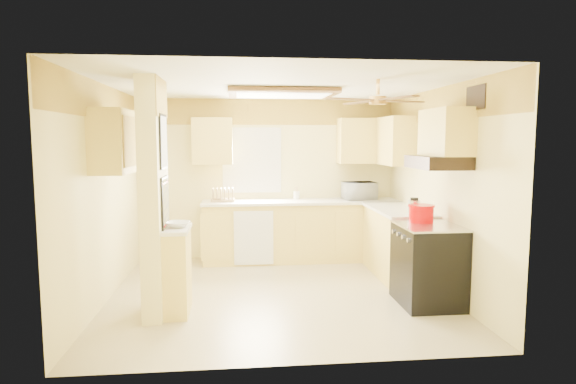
{
  "coord_description": "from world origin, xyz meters",
  "views": [
    {
      "loc": [
        -0.46,
        -5.69,
        1.87
      ],
      "look_at": [
        0.16,
        0.35,
        1.21
      ],
      "focal_mm": 30.0,
      "sensor_mm": 36.0,
      "label": 1
    }
  ],
  "objects": [
    {
      "name": "partition_column",
      "position": [
        -1.35,
        -0.55,
        1.25
      ],
      "size": [
        0.2,
        0.7,
        2.5
      ],
      "primitive_type": "cube",
      "color": "#FAEB99",
      "rests_on": "floor"
    },
    {
      "name": "poster_nashville",
      "position": [
        -1.24,
        -0.55,
        1.2
      ],
      "size": [
        0.02,
        0.42,
        0.57
      ],
      "color": "black",
      "rests_on": "partition_column"
    },
    {
      "name": "stove",
      "position": [
        1.67,
        -0.55,
        0.46
      ],
      "size": [
        0.68,
        0.77,
        0.92
      ],
      "color": "black",
      "rests_on": "floor"
    },
    {
      "name": "ledge_top",
      "position": [
        -1.13,
        -0.55,
        0.92
      ],
      "size": [
        0.28,
        0.58,
        0.04
      ],
      "primitive_type": "cube",
      "color": "white",
      "rests_on": "partition_ledge"
    },
    {
      "name": "kettle",
      "position": [
        1.68,
        -0.05,
        1.04
      ],
      "size": [
        0.15,
        0.15,
        0.22
      ],
      "color": "silver",
      "rests_on": "countertop_right"
    },
    {
      "name": "countertop_right",
      "position": [
        1.69,
        0.6,
        0.92
      ],
      "size": [
        0.64,
        1.44,
        0.04
      ],
      "primitive_type": "cube",
      "color": "white",
      "rests_on": "lower_cabinets_right"
    },
    {
      "name": "utensil_crock",
      "position": [
        0.44,
        1.75,
        1.0
      ],
      "size": [
        0.1,
        0.1,
        0.19
      ],
      "color": "white",
      "rests_on": "countertop_back"
    },
    {
      "name": "window",
      "position": [
        -0.25,
        1.89,
        1.55
      ],
      "size": [
        0.92,
        0.02,
        1.02
      ],
      "color": "white",
      "rests_on": "wall_back"
    },
    {
      "name": "countertop_back",
      "position": [
        0.5,
        1.59,
        0.92
      ],
      "size": [
        3.04,
        0.64,
        0.04
      ],
      "primitive_type": "cube",
      "color": "white",
      "rests_on": "lower_cabinets_back"
    },
    {
      "name": "wall_front",
      "position": [
        0.0,
        -1.9,
        1.25
      ],
      "size": [
        4.0,
        0.0,
        4.0
      ],
      "primitive_type": "plane",
      "rotation": [
        -1.57,
        0.0,
        0.0
      ],
      "color": "#FAEB99",
      "rests_on": "floor"
    },
    {
      "name": "ceiling_fan",
      "position": [
        1.0,
        -0.7,
        2.29
      ],
      "size": [
        1.15,
        1.15,
        0.26
      ],
      "color": "gold",
      "rests_on": "ceiling"
    },
    {
      "name": "partition_ledge",
      "position": [
        -1.13,
        -0.55,
        0.45
      ],
      "size": [
        0.25,
        0.55,
        0.9
      ],
      "primitive_type": "cube",
      "color": "#F7E46E",
      "rests_on": "floor"
    },
    {
      "name": "wall_right",
      "position": [
        2.0,
        0.0,
        1.25
      ],
      "size": [
        0.0,
        3.8,
        3.8
      ],
      "primitive_type": "plane",
      "rotation": [
        1.57,
        0.0,
        -1.57
      ],
      "color": "#FAEB99",
      "rests_on": "floor"
    },
    {
      "name": "upper_cab_back_left",
      "position": [
        -0.85,
        1.72,
        1.85
      ],
      "size": [
        0.6,
        0.35,
        0.7
      ],
      "primitive_type": "cube",
      "color": "#F7E46E",
      "rests_on": "wall_back"
    },
    {
      "name": "wallpaper_border",
      "position": [
        0.0,
        1.88,
        2.3
      ],
      "size": [
        4.0,
        0.02,
        0.4
      ],
      "primitive_type": "cube",
      "color": "#FFDE4B",
      "rests_on": "wall_back"
    },
    {
      "name": "dish_rack",
      "position": [
        -0.71,
        1.61,
        1.01
      ],
      "size": [
        0.35,
        0.27,
        0.2
      ],
      "color": "tan",
      "rests_on": "countertop_back"
    },
    {
      "name": "lower_cabinets_right",
      "position": [
        1.7,
        0.6,
        0.45
      ],
      "size": [
        0.6,
        1.4,
        0.9
      ],
      "primitive_type": "cube",
      "color": "#F7E46E",
      "rests_on": "floor"
    },
    {
      "name": "vent_grate",
      "position": [
        1.98,
        -0.9,
        2.3
      ],
      "size": [
        0.02,
        0.4,
        0.25
      ],
      "primitive_type": "cube",
      "color": "black",
      "rests_on": "wall_right"
    },
    {
      "name": "floor",
      "position": [
        0.0,
        0.0,
        0.0
      ],
      "size": [
        4.0,
        4.0,
        0.0
      ],
      "primitive_type": "plane",
      "color": "#C3B287",
      "rests_on": "ground"
    },
    {
      "name": "upper_cab_back_right",
      "position": [
        1.55,
        1.72,
        1.85
      ],
      "size": [
        0.9,
        0.35,
        0.7
      ],
      "primitive_type": "cube",
      "color": "#F7E46E",
      "rests_on": "wall_back"
    },
    {
      "name": "poster_menu",
      "position": [
        -1.24,
        -0.55,
        1.85
      ],
      "size": [
        0.02,
        0.42,
        0.57
      ],
      "color": "black",
      "rests_on": "partition_column"
    },
    {
      "name": "dishwasher_panel",
      "position": [
        -0.25,
        1.29,
        0.43
      ],
      "size": [
        0.58,
        0.02,
        0.8
      ],
      "primitive_type": "cube",
      "color": "white",
      "rests_on": "lower_cabinets_back"
    },
    {
      "name": "dutch_oven",
      "position": [
        1.65,
        -0.34,
        1.02
      ],
      "size": [
        0.3,
        0.3,
        0.2
      ],
      "color": "#CD0202",
      "rests_on": "stove"
    },
    {
      "name": "bowl",
      "position": [
        -1.11,
        -0.54,
        0.97
      ],
      "size": [
        0.3,
        0.3,
        0.06
      ],
      "primitive_type": "imported",
      "rotation": [
        0.0,
        0.0,
        -0.22
      ],
      "color": "white",
      "rests_on": "ledge_top"
    },
    {
      "name": "lower_cabinets_back",
      "position": [
        0.5,
        1.6,
        0.45
      ],
      "size": [
        3.0,
        0.6,
        0.9
      ],
      "primitive_type": "cube",
      "color": "#F7E46E",
      "rests_on": "floor"
    },
    {
      "name": "wall_left",
      "position": [
        -2.0,
        0.0,
        1.25
      ],
      "size": [
        0.0,
        3.8,
        3.8
      ],
      "primitive_type": "plane",
      "rotation": [
        1.57,
        0.0,
        1.57
      ],
      "color": "#FAEB99",
      "rests_on": "floor"
    },
    {
      "name": "ceiling_light_panel",
      "position": [
        0.1,
        0.5,
        2.46
      ],
      "size": [
        1.35,
        0.95,
        0.06
      ],
      "color": "brown",
      "rests_on": "ceiling"
    },
    {
      "name": "range_hood",
      "position": [
        1.74,
        -0.55,
        1.62
      ],
      "size": [
        0.5,
        0.76,
        0.14
      ],
      "primitive_type": "cube",
      "color": "black",
      "rests_on": "upper_cab_over_stove"
    },
    {
      "name": "wall_back",
      "position": [
        0.0,
        1.9,
        1.25
      ],
      "size": [
        4.0,
        0.0,
        4.0
      ],
      "primitive_type": "plane",
      "rotation": [
        1.57,
        0.0,
        0.0
      ],
      "color": "#FAEB99",
      "rests_on": "floor"
    },
    {
      "name": "upper_cab_right",
      "position": [
        1.82,
        1.25,
        1.85
      ],
      "size": [
        0.35,
        1.0,
        0.7
      ],
      "primitive_type": "cube",
      "color": "#F7E46E",
      "rests_on": "wall_right"
    },
    {
      "name": "upper_cab_over_stove",
      "position": [
        1.82,
        -0.55,
        1.95
      ],
      "size": [
        0.35,
        0.76,
        0.52
      ],
      "primitive_type": "cube",
      "color": "#F7E46E",
      "rests_on": "wall_right"
    },
    {
      "name": "ceiling",
      "position": [
        0.0,
        0.0,
        2.5
      ],
      "size": [
        4.0,
        4.0,
        0.0
      ],
      "primitive_type": "plane",
      "rotation": [
        3.14,
        0.0,
        0.0
      ],
      "color": "white",
      "rests_on": "wall_back"
    },
    {
      "name": "microwave",
      "position": [
        1.42,
        1.62,
        1.08
      ],
      "size": [
        0.53,
        0.39,
        0.27
      ],
      "primitive_type": "imported",
      "rotation": [
        0.0,
        0.0,
        3.25
      ],
      "color": "white",
      "rests_on": "countertop_back"
    },
    {
      "name": "upper_cab_left_wall",
      "position": [
        -1.82,
        -0.25,
        1.85
      ],
      "size": [
        0.35,
        0.75,
        0.7
      ],
      "primitive_type": "cube",
      "color": "#F7E46E",
      "rests_on": "wall_left"
    }
  ]
}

